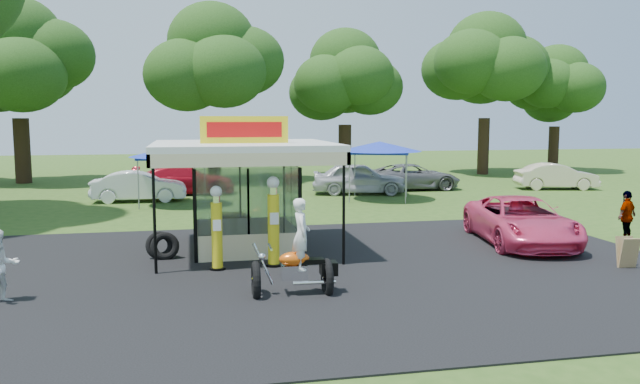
# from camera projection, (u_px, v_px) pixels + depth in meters

# --- Properties ---
(ground) EXTENTS (120.00, 120.00, 0.00)m
(ground) POSITION_uv_depth(u_px,v_px,m) (346.00, 290.00, 15.00)
(ground) COLOR #2B4B17
(ground) RESTS_ON ground
(asphalt_apron) EXTENTS (20.00, 14.00, 0.04)m
(asphalt_apron) POSITION_uv_depth(u_px,v_px,m) (328.00, 270.00, 16.95)
(asphalt_apron) COLOR black
(asphalt_apron) RESTS_ON ground
(gas_station_kiosk) EXTENTS (5.40, 5.40, 4.18)m
(gas_station_kiosk) POSITION_uv_depth(u_px,v_px,m) (244.00, 194.00, 19.24)
(gas_station_kiosk) COLOR white
(gas_station_kiosk) RESTS_ON ground
(gas_pump_left) EXTENTS (0.43, 0.43, 2.33)m
(gas_pump_left) POSITION_uv_depth(u_px,v_px,m) (217.00, 230.00, 16.77)
(gas_pump_left) COLOR black
(gas_pump_left) RESTS_ON ground
(gas_pump_right) EXTENTS (0.47, 0.47, 2.54)m
(gas_pump_right) POSITION_uv_depth(u_px,v_px,m) (273.00, 224.00, 17.17)
(gas_pump_right) COLOR black
(gas_pump_right) RESTS_ON ground
(motorcycle) EXTENTS (2.01, 1.00, 2.38)m
(motorcycle) POSITION_uv_depth(u_px,v_px,m) (298.00, 256.00, 14.48)
(motorcycle) COLOR black
(motorcycle) RESTS_ON ground
(spare_tires) EXTENTS (0.99, 0.59, 0.85)m
(spare_tires) POSITION_uv_depth(u_px,v_px,m) (162.00, 246.00, 18.19)
(spare_tires) COLOR black
(spare_tires) RESTS_ON ground
(a_frame_sign) EXTENTS (0.51, 0.49, 0.88)m
(a_frame_sign) POSITION_uv_depth(u_px,v_px,m) (627.00, 253.00, 17.08)
(a_frame_sign) COLOR #593819
(a_frame_sign) RESTS_ON ground
(kiosk_car) EXTENTS (2.82, 1.13, 0.96)m
(kiosk_car) POSITION_uv_depth(u_px,v_px,m) (239.00, 224.00, 21.54)
(kiosk_car) COLOR yellow
(kiosk_car) RESTS_ON ground
(pink_sedan) EXTENTS (3.44, 5.89, 1.54)m
(pink_sedan) POSITION_uv_depth(u_px,v_px,m) (521.00, 221.00, 20.40)
(pink_sedan) COLOR #DE3C69
(pink_sedan) RESTS_ON ground
(spectator_west) EXTENTS (1.03, 0.98, 1.68)m
(spectator_west) POSITION_uv_depth(u_px,v_px,m) (0.00, 267.00, 13.83)
(spectator_west) COLOR white
(spectator_west) RESTS_ON ground
(spectator_east_b) EXTENTS (1.10, 0.82, 1.73)m
(spectator_east_b) POSITION_uv_depth(u_px,v_px,m) (627.00, 216.00, 20.73)
(spectator_east_b) COLOR gray
(spectator_east_b) RESTS_ON ground
(bg_car_a) EXTENTS (4.60, 1.69, 1.50)m
(bg_car_a) POSITION_uv_depth(u_px,v_px,m) (139.00, 186.00, 30.84)
(bg_car_a) COLOR white
(bg_car_a) RESTS_ON ground
(bg_car_b) EXTENTS (5.47, 2.40, 1.56)m
(bg_car_b) POSITION_uv_depth(u_px,v_px,m) (184.00, 180.00, 33.72)
(bg_car_b) COLOR #B30D1D
(bg_car_b) RESTS_ON ground
(bg_car_c) EXTENTS (5.39, 3.04, 1.73)m
(bg_car_c) POSITION_uv_depth(u_px,v_px,m) (359.00, 178.00, 33.86)
(bg_car_c) COLOR silver
(bg_car_c) RESTS_ON ground
(bg_car_d) EXTENTS (5.38, 2.50, 1.49)m
(bg_car_d) POSITION_uv_depth(u_px,v_px,m) (413.00, 177.00, 35.95)
(bg_car_d) COLOR #5F5F61
(bg_car_d) RESTS_ON ground
(bg_car_e) EXTENTS (4.80, 2.52, 1.50)m
(bg_car_e) POSITION_uv_depth(u_px,v_px,m) (556.00, 176.00, 36.16)
(bg_car_e) COLOR beige
(bg_car_e) RESTS_ON ground
(tent_west) EXTENTS (3.98, 3.98, 2.78)m
(tent_west) POSITION_uv_depth(u_px,v_px,m) (172.00, 152.00, 29.28)
(tent_west) COLOR gray
(tent_west) RESTS_ON ground
(tent_east) EXTENTS (4.22, 4.22, 2.95)m
(tent_east) POSITION_uv_depth(u_px,v_px,m) (379.00, 147.00, 31.34)
(tent_east) COLOR gray
(tent_east) RESTS_ON ground
(oak_far_b) EXTENTS (9.54, 9.54, 11.38)m
(oak_far_b) POSITION_uv_depth(u_px,v_px,m) (18.00, 67.00, 38.86)
(oak_far_b) COLOR black
(oak_far_b) RESTS_ON ground
(oak_far_c) EXTENTS (9.53, 9.53, 11.23)m
(oak_far_c) POSITION_uv_depth(u_px,v_px,m) (212.00, 71.00, 40.12)
(oak_far_c) COLOR black
(oak_far_c) RESTS_ON ground
(oak_far_d) EXTENTS (8.51, 8.51, 10.13)m
(oak_far_d) POSITION_uv_depth(u_px,v_px,m) (345.00, 85.00, 43.87)
(oak_far_d) COLOR black
(oak_far_d) RESTS_ON ground
(oak_far_e) EXTENTS (9.60, 9.60, 11.43)m
(oak_far_e) POSITION_uv_depth(u_px,v_px,m) (486.00, 74.00, 45.09)
(oak_far_e) COLOR black
(oak_far_e) RESTS_ON ground
(oak_far_f) EXTENTS (7.84, 7.84, 9.45)m
(oak_far_f) POSITION_uv_depth(u_px,v_px,m) (556.00, 92.00, 47.61)
(oak_far_f) COLOR black
(oak_far_f) RESTS_ON ground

